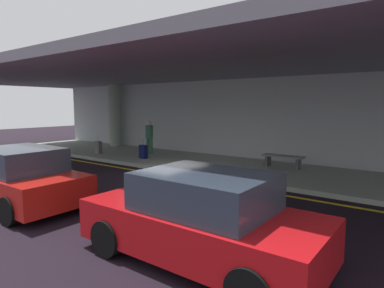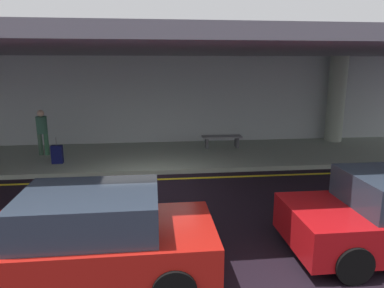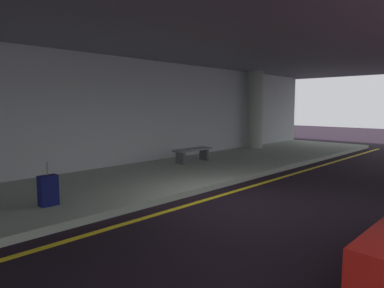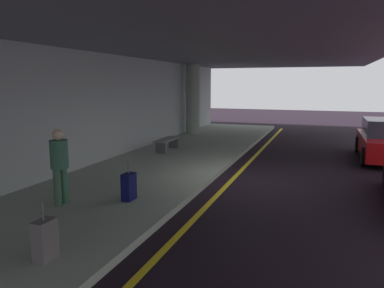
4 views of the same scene
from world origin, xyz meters
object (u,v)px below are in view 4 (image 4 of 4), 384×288
support_column_left_mid (193,99)px  suitcase_upright_secondary (129,187)px  suitcase_upright_primary (45,240)px  bench_metal (167,142)px  traveler_with_luggage (60,162)px

support_column_left_mid → suitcase_upright_secondary: (-11.17, -2.46, -1.51)m
suitcase_upright_primary → bench_metal: suitcase_upright_primary is taller
traveler_with_luggage → suitcase_upright_secondary: size_ratio=1.87×
support_column_left_mid → traveler_with_luggage: support_column_left_mid is taller
suitcase_upright_secondary → bench_metal: bearing=29.9°
traveler_with_luggage → support_column_left_mid: bearing=-97.2°
suitcase_upright_secondary → traveler_with_luggage: bearing=137.3°
traveler_with_luggage → suitcase_upright_secondary: 1.60m
suitcase_upright_primary → bench_metal: (8.97, 1.92, 0.04)m
support_column_left_mid → suitcase_upright_primary: 14.47m
suitcase_upright_secondary → bench_metal: size_ratio=0.56×
traveler_with_luggage → bench_metal: traveler_with_luggage is taller
suitcase_upright_primary → suitcase_upright_secondary: bearing=4.9°
suitcase_upright_primary → suitcase_upright_secondary: size_ratio=1.00×
traveler_with_luggage → bench_metal: 6.85m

